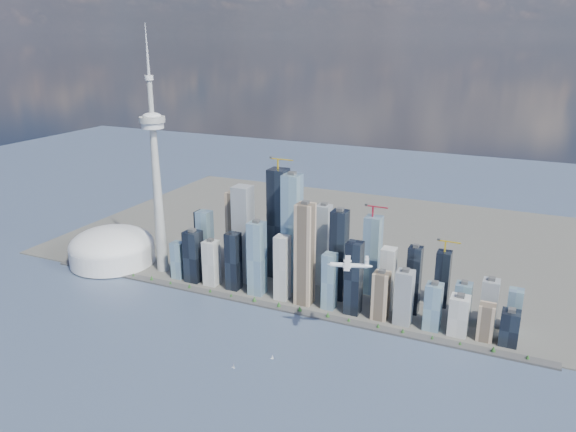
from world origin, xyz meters
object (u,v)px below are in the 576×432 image
at_px(dome_stadium, 112,248).
at_px(airplane, 350,265).
at_px(sailboat_west, 233,366).
at_px(needle_tower, 156,173).
at_px(sailboat_east, 272,358).

bearing_deg(dome_stadium, airplane, -13.41).
bearing_deg(sailboat_west, dome_stadium, 167.22).
distance_m(needle_tower, sailboat_east, 517.62).
height_order(dome_stadium, sailboat_west, dome_stadium).
relative_size(sailboat_west, sailboat_east, 1.15).
relative_size(dome_stadium, sailboat_east, 24.77).
relative_size(airplane, sailboat_east, 9.11).
xyz_separation_m(sailboat_west, sailboat_east, (46.92, 51.53, -0.38)).
distance_m(airplane, sailboat_east, 209.56).
bearing_deg(dome_stadium, sailboat_east, -22.53).
bearing_deg(sailboat_east, needle_tower, 136.76).
relative_size(airplane, sailboat_west, 7.94).
distance_m(dome_stadium, airplane, 679.08).
xyz_separation_m(dome_stadium, sailboat_east, (538.78, -223.45, -36.85)).
height_order(dome_stadium, airplane, airplane).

